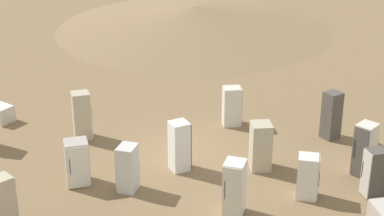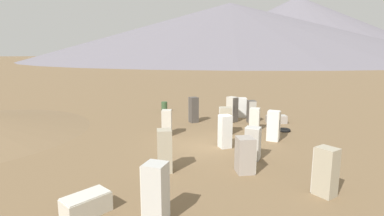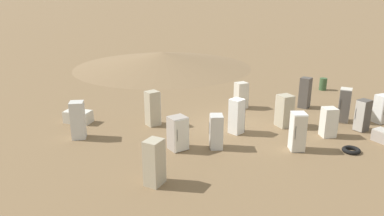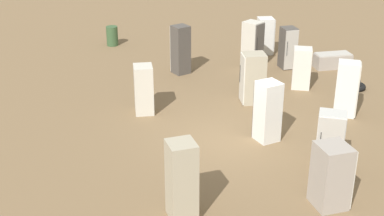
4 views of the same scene
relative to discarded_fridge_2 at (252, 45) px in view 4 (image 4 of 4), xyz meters
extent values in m
plane|color=brown|center=(5.16, -3.88, -0.96)|extent=(1000.00, 1000.00, 0.00)
cube|color=beige|center=(-0.02, -0.01, 0.00)|extent=(0.85, 0.81, 1.92)
cube|color=#56514C|center=(0.31, 0.13, 0.00)|extent=(0.25, 0.55, 1.84)
cylinder|color=#2D2D2D|center=(0.42, -0.06, 0.10)|extent=(0.02, 0.02, 0.67)
cube|color=white|center=(5.28, 0.29, -0.05)|extent=(0.92, 0.92, 1.81)
cube|color=beige|center=(5.52, 0.56, -0.05)|extent=(0.48, 0.43, 1.74)
cylinder|color=#2D2D2D|center=(5.71, 0.43, 0.04)|extent=(0.02, 0.02, 0.64)
cube|color=#4C4742|center=(0.61, 1.30, -0.12)|extent=(0.70, 0.66, 1.68)
cube|color=#BCB7AD|center=(0.93, 1.24, -0.12)|extent=(0.14, 0.54, 1.61)
cylinder|color=#2D2D2D|center=(0.93, 1.04, -0.04)|extent=(0.02, 0.02, 0.59)
cube|color=beige|center=(2.25, -5.57, -0.14)|extent=(0.85, 0.79, 1.63)
cube|color=beige|center=(1.90, -5.46, -0.14)|extent=(0.21, 0.57, 1.57)
cylinder|color=#2D2D2D|center=(1.94, -5.25, -0.06)|extent=(0.02, 0.02, 0.57)
cube|color=#A89E93|center=(1.43, 2.98, -0.68)|extent=(0.99, 1.59, 0.57)
cube|color=#BCB7AD|center=(1.43, 2.98, -0.37)|extent=(0.95, 1.52, 0.04)
cube|color=#B2A88E|center=(8.14, -6.92, 0.00)|extent=(0.72, 0.70, 1.92)
cube|color=silver|center=(7.79, -6.88, 0.00)|extent=(0.12, 0.59, 1.84)
cylinder|color=#2D2D2D|center=(7.79, -6.66, 0.10)|extent=(0.02, 0.02, 0.67)
cube|color=#B2A88E|center=(3.07, -1.87, -0.08)|extent=(0.90, 0.93, 1.76)
cube|color=silver|center=(2.94, -2.24, -0.08)|extent=(0.65, 0.26, 1.69)
cylinder|color=#2D2D2D|center=(2.70, -2.18, 0.01)|extent=(0.02, 0.02, 0.62)
cube|color=white|center=(5.71, -3.02, -0.04)|extent=(0.64, 0.63, 1.83)
cube|color=#56514C|center=(5.38, -3.03, -0.04)|extent=(0.06, 0.59, 1.76)
cylinder|color=#2D2D2D|center=(5.34, -2.82, 0.05)|extent=(0.02, 0.02, 0.64)
cube|color=silver|center=(7.83, -2.44, -0.14)|extent=(0.89, 0.90, 1.63)
cube|color=#BCB7AD|center=(8.06, -2.63, -0.14)|extent=(0.48, 0.54, 1.56)
cylinder|color=#2D2D2D|center=(7.91, -2.84, -0.06)|extent=(0.02, 0.02, 0.57)
cube|color=white|center=(-1.37, 1.50, -0.16)|extent=(0.84, 0.84, 1.59)
cube|color=#BCB7AD|center=(-1.26, 1.83, -0.16)|extent=(0.61, 0.26, 1.52)
cylinder|color=#2D2D2D|center=(-1.03, 1.78, -0.09)|extent=(0.02, 0.02, 0.56)
cube|color=#4C4742|center=(-0.70, -2.87, 0.00)|extent=(0.67, 0.67, 1.92)
cube|color=silver|center=(-1.01, -2.91, 0.00)|extent=(0.12, 0.57, 1.84)
cylinder|color=#2D2D2D|center=(-1.07, -2.71, 0.10)|extent=(0.02, 0.02, 0.67)
cube|color=#A89E93|center=(9.25, -3.57, -0.16)|extent=(0.89, 0.84, 1.60)
cube|color=silver|center=(9.31, -3.20, -0.16)|extent=(0.75, 0.16, 1.53)
cylinder|color=#2D2D2D|center=(9.59, -3.22, -0.08)|extent=(0.02, 0.02, 0.56)
cube|color=silver|center=(2.67, 0.47, -0.20)|extent=(0.91, 0.91, 1.51)
cube|color=beige|center=(2.39, 0.67, -0.20)|extent=(0.40, 0.53, 1.45)
cylinder|color=#2D2D2D|center=(2.50, 0.87, -0.13)|extent=(0.02, 0.02, 0.53)
torus|color=black|center=(3.67, 2.18, -0.86)|extent=(0.82, 0.82, 0.19)
cylinder|color=#385633|center=(-5.45, -4.15, -0.51)|extent=(0.53, 0.53, 0.89)
camera|label=1|loc=(13.76, 15.46, 10.23)|focal=60.00mm
camera|label=2|loc=(20.55, -9.41, 4.25)|focal=28.00mm
camera|label=3|loc=(19.84, 8.60, 6.31)|focal=35.00mm
camera|label=4|loc=(17.57, -11.25, 6.37)|focal=50.00mm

